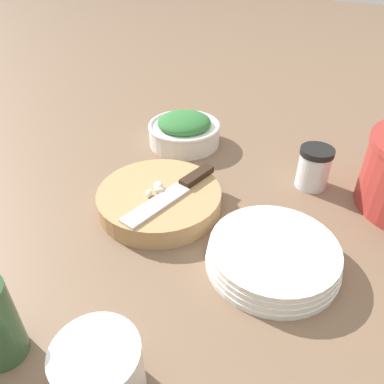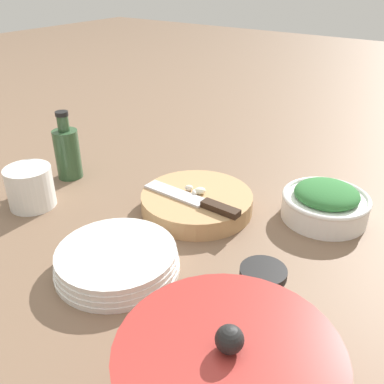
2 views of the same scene
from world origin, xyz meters
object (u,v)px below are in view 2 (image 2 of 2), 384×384
spice_jar (261,293)px  oil_bottle (67,152)px  coffee_mug (30,187)px  cutting_board (197,202)px  garlic_cloves (196,191)px  plate_stack (117,260)px  herb_bowl (325,203)px  chef_knife (196,200)px

spice_jar → oil_bottle: (0.58, -0.15, 0.02)m
spice_jar → coffee_mug: coffee_mug is taller
cutting_board → garlic_cloves: (0.00, -0.00, 0.03)m
garlic_cloves → oil_bottle: size_ratio=0.30×
garlic_cloves → plate_stack: size_ratio=0.23×
herb_bowl → spice_jar: spice_jar is taller
garlic_cloves → spice_jar: size_ratio=0.57×
cutting_board → oil_bottle: oil_bottle is taller
coffee_mug → chef_knife: bearing=-153.9°
chef_knife → spice_jar: (-0.23, 0.17, 0.00)m
chef_knife → coffee_mug: (0.32, 0.16, 0.00)m
plate_stack → oil_bottle: (0.34, -0.19, 0.04)m
herb_bowl → coffee_mug: size_ratio=1.34×
spice_jar → plate_stack: (0.24, 0.04, -0.02)m
cutting_board → spice_jar: (-0.25, 0.19, 0.02)m
coffee_mug → oil_bottle: (0.04, -0.14, 0.02)m
chef_knife → oil_bottle: oil_bottle is taller
chef_knife → coffee_mug: size_ratio=1.72×
cutting_board → spice_jar: spice_jar is taller
cutting_board → plate_stack: (-0.00, 0.24, 0.00)m
chef_knife → coffee_mug: 0.35m
herb_bowl → coffee_mug: (0.52, 0.31, 0.01)m
chef_knife → oil_bottle: 0.36m
cutting_board → herb_bowl: bearing=-151.3°
cutting_board → garlic_cloves: bearing=-44.8°
herb_bowl → plate_stack: 0.43m
chef_knife → oil_bottle: size_ratio=1.37×
spice_jar → plate_stack: size_ratio=0.41×
plate_stack → oil_bottle: size_ratio=1.30×
cutting_board → spice_jar: 0.31m
cutting_board → herb_bowl: (-0.23, -0.12, 0.02)m
garlic_cloves → coffee_mug: coffee_mug is taller
chef_knife → plate_stack: bearing=177.5°
herb_bowl → spice_jar: 0.32m
plate_stack → coffee_mug: bearing=-10.1°
plate_stack → garlic_cloves: bearing=-89.1°
coffee_mug → garlic_cloves: bearing=-147.8°
chef_knife → cutting_board: bearing=35.6°
oil_bottle → cutting_board: bearing=-172.5°
chef_knife → plate_stack: size_ratio=1.06×
spice_jar → plate_stack: spice_jar is taller
herb_bowl → plate_stack: (0.22, 0.36, -0.02)m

